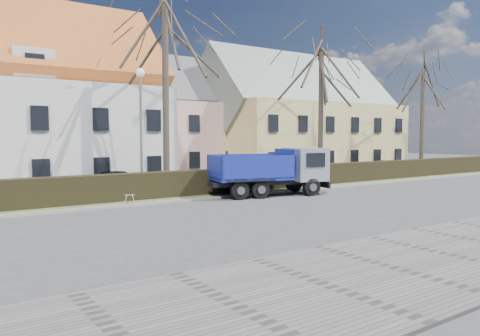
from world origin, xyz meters
TOP-DOWN VIEW (x-y plane):
  - ground at (0.00, 0.00)m, footprint 120.00×120.00m
  - curb_far at (0.00, 4.60)m, footprint 80.00×0.30m
  - grass_strip at (0.00, 6.20)m, footprint 80.00×3.00m
  - hedge at (0.00, 6.00)m, footprint 60.00×0.90m
  - building_pink at (4.00, 20.00)m, footprint 10.80×8.80m
  - building_yellow at (16.00, 17.00)m, footprint 18.80×10.80m
  - tree_1 at (-2.00, 8.50)m, footprint 9.20×9.20m
  - tree_2 at (10.00, 8.50)m, footprint 8.00×8.00m
  - tree_3 at (22.00, 8.50)m, footprint 7.60×7.60m
  - dump_truck at (1.60, 4.07)m, footprint 6.89×3.82m
  - streetlight at (-4.12, 7.00)m, footprint 0.52×0.52m
  - cart_frame at (-5.88, 4.75)m, footprint 0.73×0.56m
  - parked_car_a at (-4.21, 9.74)m, footprint 4.10×2.34m
  - parked_car_b at (19.62, 10.18)m, footprint 3.80×1.76m

SIDE VIEW (x-z plane):
  - ground at x=0.00m, z-range 0.00..0.00m
  - grass_strip at x=0.00m, z-range 0.00..0.10m
  - curb_far at x=0.00m, z-range 0.00..0.12m
  - cart_frame at x=-5.88m, z-range 0.00..0.59m
  - parked_car_b at x=19.62m, z-range 0.00..1.08m
  - hedge at x=0.00m, z-range 0.00..1.30m
  - parked_car_a at x=-4.21m, z-range 0.00..1.31m
  - dump_truck at x=1.60m, z-range 0.00..2.60m
  - streetlight at x=-4.12m, z-range 0.00..6.65m
  - building_pink at x=4.00m, z-range 0.00..8.00m
  - building_yellow at x=16.00m, z-range 0.00..8.50m
  - tree_3 at x=22.00m, z-range 0.00..10.45m
  - tree_2 at x=10.00m, z-range 0.00..11.00m
  - tree_1 at x=-2.00m, z-range 0.00..12.65m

